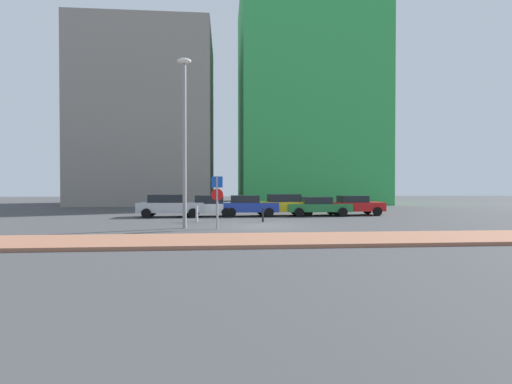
% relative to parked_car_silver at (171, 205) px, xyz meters
% --- Properties ---
extents(ground_plane, '(120.00, 120.00, 0.00)m').
position_rel_parked_car_silver_xyz_m(ground_plane, '(5.80, -6.36, -0.81)').
color(ground_plane, '#424244').
extents(sidewalk_brick, '(40.00, 3.38, 0.14)m').
position_rel_parked_car_silver_xyz_m(sidewalk_brick, '(5.80, -12.24, -0.74)').
color(sidewalk_brick, '#9E664C').
rests_on(sidewalk_brick, ground).
extents(parked_car_silver, '(4.60, 2.04, 1.55)m').
position_rel_parked_car_silver_xyz_m(parked_car_silver, '(0.00, 0.00, 0.00)').
color(parked_car_silver, '#B7BABF').
rests_on(parked_car_silver, ground).
extents(parked_car_white, '(4.24, 1.99, 1.49)m').
position_rel_parked_car_silver_xyz_m(parked_car_white, '(2.72, 0.20, -0.05)').
color(parked_car_white, white).
rests_on(parked_car_white, ground).
extents(parked_car_blue, '(4.41, 2.09, 1.48)m').
position_rel_parked_car_silver_xyz_m(parked_car_blue, '(5.31, 0.14, -0.05)').
color(parked_car_blue, '#1E389E').
rests_on(parked_car_blue, ground).
extents(parked_car_yellow, '(4.62, 2.22, 1.56)m').
position_rel_parked_car_silver_xyz_m(parked_car_yellow, '(8.00, 0.37, -0.01)').
color(parked_car_yellow, gold).
rests_on(parked_car_yellow, ground).
extents(parked_car_green, '(4.56, 2.09, 1.36)m').
position_rel_parked_car_silver_xyz_m(parked_car_green, '(10.40, 0.06, -0.10)').
color(parked_car_green, '#237238').
rests_on(parked_car_green, ground).
extents(parked_car_red, '(4.26, 2.11, 1.43)m').
position_rel_parked_car_silver_xyz_m(parked_car_red, '(13.16, 0.48, -0.07)').
color(parked_car_red, red).
rests_on(parked_car_red, ground).
extents(parking_sign_post, '(0.60, 0.12, 2.64)m').
position_rel_parked_car_silver_xyz_m(parking_sign_post, '(3.36, -7.77, 0.84)').
color(parking_sign_post, gray).
rests_on(parking_sign_post, ground).
extents(parking_meter, '(0.18, 0.14, 1.51)m').
position_rel_parked_car_silver_xyz_m(parking_meter, '(3.32, -4.08, 0.16)').
color(parking_meter, '#4C4C51').
rests_on(parking_meter, ground).
extents(street_lamp, '(0.70, 0.36, 8.58)m').
position_rel_parked_car_silver_xyz_m(street_lamp, '(1.70, -7.26, 4.12)').
color(street_lamp, gray).
rests_on(street_lamp, ground).
extents(traffic_bollard_near, '(0.15, 0.15, 0.96)m').
position_rel_parked_car_silver_xyz_m(traffic_bollard_near, '(2.06, -3.76, -0.33)').
color(traffic_bollard_near, '#B7B7BC').
rests_on(traffic_bollard_near, ground).
extents(traffic_bollard_mid, '(0.12, 0.12, 0.88)m').
position_rel_parked_car_silver_xyz_m(traffic_bollard_mid, '(5.99, -4.33, -0.37)').
color(traffic_bollard_mid, black).
rests_on(traffic_bollard_mid, ground).
extents(building_colorful_midrise, '(16.70, 16.79, 27.06)m').
position_rel_parked_car_silver_xyz_m(building_colorful_midrise, '(14.10, 22.01, 12.72)').
color(building_colorful_midrise, green).
rests_on(building_colorful_midrise, ground).
extents(building_under_construction, '(15.00, 13.36, 20.07)m').
position_rel_parked_car_silver_xyz_m(building_under_construction, '(-5.30, 19.66, 9.22)').
color(building_under_construction, gray).
rests_on(building_under_construction, ground).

